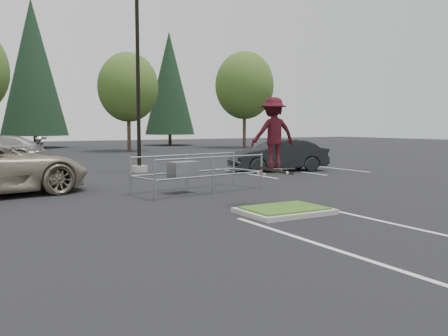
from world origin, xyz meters
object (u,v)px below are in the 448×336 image
decid_d (244,88)px  car_r_charc (278,155)px  light_pole (138,75)px  conif_b (33,67)px  skateboarder (273,134)px  conif_c (169,83)px  decid_c (128,89)px  cart_corral (187,169)px

decid_d → car_r_charc: size_ratio=2.01×
light_pole → conif_b: (-0.50, 28.50, 3.29)m
light_pole → skateboarder: bearing=-90.7°
conif_c → skateboarder: 41.13m
decid_c → conif_c: 12.65m
skateboarder → car_r_charc: (6.14, 8.07, -1.22)m
decid_c → car_r_charc: decid_c is taller
decid_d → conif_b: bearing=150.5°
light_pole → conif_c: 30.72m
decid_d → car_r_charc: (-11.49, -21.26, -5.14)m
cart_corral → car_r_charc: bearing=23.5°
light_pole → cart_corral: bearing=-97.9°
skateboarder → decid_c: bearing=-91.9°
light_pole → skateboarder: light_pole is taller
decid_d → conif_c: (-3.99, 9.17, 0.94)m
cart_corral → skateboarder: 3.87m
light_pole → decid_d: 25.37m
light_pole → conif_c: (13.50, 27.50, 2.29)m
car_r_charc → decid_d: bearing=164.4°
decid_d → decid_c: bearing=-177.6°
conif_c → conif_b: bearing=175.9°
light_pole → conif_b: bearing=91.0°
conif_b → cart_corral: (-0.53, -35.93, -7.07)m
decid_c → conif_c: bearing=50.4°
conif_c → skateboarder: conif_c is taller
conif_c → skateboarder: (-13.64, -38.50, -4.86)m
cart_corral → skateboarder: bearing=-85.1°
cart_corral → decid_d: bearing=45.1°
conif_c → car_r_charc: (-7.50, -30.43, -6.07)m
decid_d → skateboarder: (-17.63, -29.33, -3.92)m
decid_d → skateboarder: 34.45m
light_pole → cart_corral: (-1.03, -7.43, -3.78)m
light_pole → decid_c: bearing=72.9°
cart_corral → car_r_charc: car_r_charc is taller
cart_corral → decid_c: bearing=66.4°
conif_c → light_pole: bearing=-116.1°
light_pole → car_r_charc: bearing=-26.0°
light_pole → decid_c: (5.49, 17.83, 0.69)m
light_pole → car_r_charc: 7.68m
decid_d → light_pole: bearing=-133.7°
conif_b → decid_d: bearing=-29.5°
light_pole → conif_b: size_ratio=0.70×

